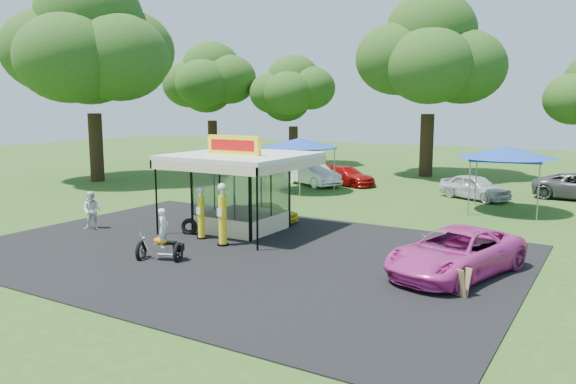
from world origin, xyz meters
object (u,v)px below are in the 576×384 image
Objects in this scene: gas_pump_right at (223,216)px; bg_car_b at (346,176)px; bg_car_a at (312,174)px; spectator_west at (92,211)px; a_frame_sign at (460,282)px; motorcycle at (162,240)px; bg_car_c at (475,187)px; kiosk_car at (269,212)px; pink_sedan at (456,253)px; tent_west at (299,143)px; gas_pump_left at (201,214)px; gas_station_kiosk at (242,190)px; tent_east at (507,153)px.

bg_car_b is at bearing 99.94° from gas_pump_right.
spectator_west is at bearing -159.09° from bg_car_a.
gas_pump_right is 9.51m from a_frame_sign.
bg_car_c is at bearing 49.66° from motorcycle.
bg_car_a is (-4.05, 11.61, 0.30)m from kiosk_car.
gas_pump_right is at bearing -157.95° from pink_sedan.
tent_west is (-10.28, -2.62, 2.34)m from bg_car_c.
gas_pump_left reaches higher than kiosk_car.
gas_station_kiosk is 15.31m from bg_car_b.
gas_station_kiosk is 2.32m from gas_pump_left.
gas_pump_left reaches higher than pink_sedan.
gas_pump_left is at bearing -164.92° from a_frame_sign.
bg_car_b reaches higher than a_frame_sign.
bg_car_b is (-2.14, 12.91, 0.17)m from kiosk_car.
kiosk_car is (-0.00, 2.21, -1.30)m from gas_station_kiosk.
spectator_west is (-15.46, -1.51, 0.09)m from pink_sedan.
pink_sedan is 15.53m from spectator_west.
bg_car_c is at bearing 65.37° from gas_pump_left.
tent_west is at bearing 81.58° from motorcycle.
kiosk_car is at bearing 90.00° from gas_station_kiosk.
pink_sedan is (9.69, -1.71, -1.02)m from gas_station_kiosk.
gas_pump_left is at bearing -77.12° from tent_west.
gas_pump_right is 2.87× the size of a_frame_sign.
tent_east is at bearing 39.66° from motorcycle.
tent_east reaches higher than motorcycle.
tent_west is (-3.02, 13.21, 2.01)m from gas_pump_left.
motorcycle is 0.40× the size of tent_west.
bg_car_a is 13.65m from tent_east.
gas_pump_left is at bearing -102.83° from gas_station_kiosk.
spectator_west is at bearing -174.92° from bg_car_b.
bg_car_c is at bearing -82.78° from bg_car_b.
tent_east reaches higher than a_frame_sign.
bg_car_a is 1.06× the size of bg_car_b.
tent_west reaches higher than spectator_west.
bg_car_b is at bearing -29.24° from bg_car_a.
kiosk_car is 10.46m from pink_sedan.
gas_pump_right is (1.44, -0.45, 0.15)m from gas_pump_left.
motorcycle is (0.41, -5.34, -1.02)m from gas_station_kiosk.
motorcycle is 0.41× the size of tent_east.
a_frame_sign is (10.36, -3.73, -1.34)m from gas_station_kiosk.
motorcycle is 18.11m from tent_east.
a_frame_sign is at bearing -143.61° from bg_car_c.
gas_pump_left reaches higher than bg_car_b.
tent_east is at bearing -121.07° from bg_car_c.
gas_pump_right is 2.83m from motorcycle.
pink_sedan is at bearing -111.85° from bg_car_a.
a_frame_sign is 0.19× the size of bg_car_b.
a_frame_sign is 17.79m from bg_car_c.
gas_station_kiosk is at bearing -72.42° from tent_west.
bg_car_a is at bearing 106.35° from gas_station_kiosk.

